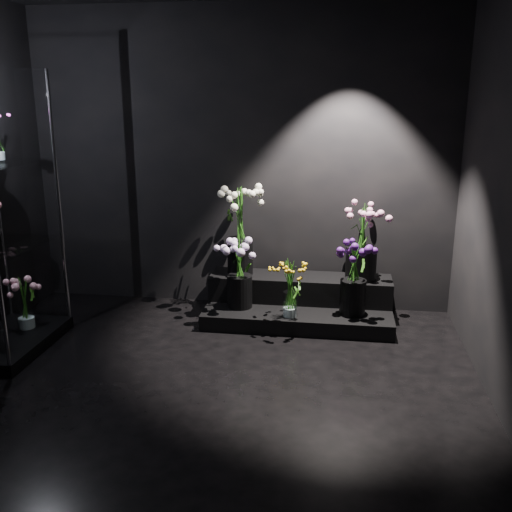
# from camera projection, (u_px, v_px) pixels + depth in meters

# --- Properties ---
(floor) EXTENTS (4.00, 4.00, 0.00)m
(floor) POSITION_uv_depth(u_px,v_px,m) (190.00, 404.00, 3.81)
(floor) COLOR black
(floor) RESTS_ON ground
(wall_back) EXTENTS (4.00, 0.00, 4.00)m
(wall_back) POSITION_uv_depth(u_px,v_px,m) (240.00, 162.00, 5.34)
(wall_back) COLOR black
(wall_back) RESTS_ON floor
(display_riser) EXTENTS (1.68, 0.75, 0.37)m
(display_riser) POSITION_uv_depth(u_px,v_px,m) (299.00, 302.00, 5.27)
(display_riser) COLOR black
(display_riser) RESTS_ON floor
(bouquet_orange_bells) EXTENTS (0.33, 0.33, 0.51)m
(bouquet_orange_bells) POSITION_uv_depth(u_px,v_px,m) (290.00, 288.00, 4.89)
(bouquet_orange_bells) COLOR white
(bouquet_orange_bells) RESTS_ON display_riser
(bouquet_lilac) EXTENTS (0.44, 0.44, 0.63)m
(bouquet_lilac) POSITION_uv_depth(u_px,v_px,m) (239.00, 268.00, 5.10)
(bouquet_lilac) COLOR black
(bouquet_lilac) RESTS_ON display_riser
(bouquet_purple) EXTENTS (0.38, 0.38, 0.64)m
(bouquet_purple) POSITION_uv_depth(u_px,v_px,m) (354.00, 275.00, 4.92)
(bouquet_purple) COLOR black
(bouquet_purple) RESTS_ON display_riser
(bouquet_cream_roses) EXTENTS (0.42, 0.42, 0.81)m
(bouquet_cream_roses) POSITION_uv_depth(u_px,v_px,m) (240.00, 225.00, 5.26)
(bouquet_cream_roses) COLOR black
(bouquet_cream_roses) RESTS_ON display_riser
(bouquet_pink_roses) EXTENTS (0.39, 0.39, 0.68)m
(bouquet_pink_roses) POSITION_uv_depth(u_px,v_px,m) (362.00, 239.00, 5.12)
(bouquet_pink_roses) COLOR black
(bouquet_pink_roses) RESTS_ON display_riser
(bouquet_case_base_pink) EXTENTS (0.36, 0.36, 0.45)m
(bouquet_case_base_pink) POSITION_uv_depth(u_px,v_px,m) (24.00, 301.00, 4.76)
(bouquet_case_base_pink) COLOR white
(bouquet_case_base_pink) RESTS_ON display_case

